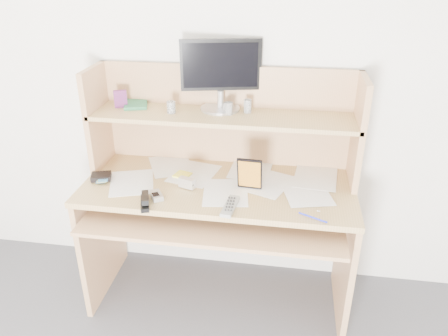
# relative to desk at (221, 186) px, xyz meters

# --- Properties ---
(back_wall) EXTENTS (3.60, 0.04, 2.50)m
(back_wall) POSITION_rel_desk_xyz_m (0.00, 0.24, 0.56)
(back_wall) COLOR white
(back_wall) RESTS_ON floor
(desk) EXTENTS (1.40, 0.70, 1.30)m
(desk) POSITION_rel_desk_xyz_m (0.00, 0.00, 0.00)
(desk) COLOR tan
(desk) RESTS_ON floor
(paper_clutter) EXTENTS (1.32, 0.54, 0.01)m
(paper_clutter) POSITION_rel_desk_xyz_m (0.00, -0.08, 0.06)
(paper_clutter) COLOR white
(paper_clutter) RESTS_ON desk
(keyboard) EXTENTS (0.46, 0.21, 0.03)m
(keyboard) POSITION_rel_desk_xyz_m (-0.01, -0.16, -0.03)
(keyboard) COLOR black
(keyboard) RESTS_ON desk
(tv_remote) EXTENTS (0.07, 0.19, 0.02)m
(tv_remote) POSITION_rel_desk_xyz_m (0.09, -0.31, 0.07)
(tv_remote) COLOR gray
(tv_remote) RESTS_ON paper_clutter
(flip_phone) EXTENTS (0.09, 0.11, 0.02)m
(flip_phone) POSITION_rel_desk_xyz_m (-0.28, -0.26, 0.07)
(flip_phone) COLOR #B1B1B3
(flip_phone) RESTS_ON paper_clutter
(stapler) EXTENTS (0.08, 0.15, 0.04)m
(stapler) POSITION_rel_desk_xyz_m (-0.31, -0.34, 0.08)
(stapler) COLOR black
(stapler) RESTS_ON paper_clutter
(wallet) EXTENTS (0.12, 0.11, 0.03)m
(wallet) POSITION_rel_desk_xyz_m (-0.62, -0.12, 0.07)
(wallet) COLOR black
(wallet) RESTS_ON paper_clutter
(sticky_note_pad) EXTENTS (0.10, 0.10, 0.01)m
(sticky_note_pad) POSITION_rel_desk_xyz_m (-0.21, -0.02, 0.06)
(sticky_note_pad) COLOR #FCFF43
(sticky_note_pad) RESTS_ON desk
(digital_camera) EXTENTS (0.09, 0.06, 0.05)m
(digital_camera) POSITION_rel_desk_xyz_m (-0.15, -0.15, 0.09)
(digital_camera) COLOR silver
(digital_camera) RESTS_ON paper_clutter
(game_case) EXTENTS (0.12, 0.02, 0.17)m
(game_case) POSITION_rel_desk_xyz_m (0.16, -0.12, 0.15)
(game_case) COLOR black
(game_case) RESTS_ON paper_clutter
(blue_pen) EXTENTS (0.13, 0.07, 0.01)m
(blue_pen) POSITION_rel_desk_xyz_m (0.47, -0.34, 0.07)
(blue_pen) COLOR #1922C1
(blue_pen) RESTS_ON paper_clutter
(card_box) EXTENTS (0.07, 0.04, 0.09)m
(card_box) POSITION_rel_desk_xyz_m (-0.56, 0.09, 0.43)
(card_box) COLOR maroon
(card_box) RESTS_ON desk
(shelf_book) EXTENTS (0.16, 0.19, 0.02)m
(shelf_book) POSITION_rel_desk_xyz_m (-0.49, 0.14, 0.39)
(shelf_book) COLOR #327F40
(shelf_book) RESTS_ON desk
(chip_stack_a) EXTENTS (0.05, 0.05, 0.06)m
(chip_stack_a) POSITION_rel_desk_xyz_m (-0.27, 0.05, 0.42)
(chip_stack_a) COLOR black
(chip_stack_a) RESTS_ON desk
(chip_stack_b) EXTENTS (0.05, 0.05, 0.06)m
(chip_stack_b) POSITION_rel_desk_xyz_m (0.03, 0.07, 0.42)
(chip_stack_b) COLOR silver
(chip_stack_b) RESTS_ON desk
(chip_stack_c) EXTENTS (0.04, 0.04, 0.05)m
(chip_stack_c) POSITION_rel_desk_xyz_m (0.02, 0.10, 0.41)
(chip_stack_c) COLOR black
(chip_stack_c) RESTS_ON desk
(chip_stack_d) EXTENTS (0.04, 0.04, 0.07)m
(chip_stack_d) POSITION_rel_desk_xyz_m (0.12, 0.12, 0.42)
(chip_stack_d) COLOR white
(chip_stack_d) RESTS_ON desk
(monitor) EXTENTS (0.41, 0.21, 0.36)m
(monitor) POSITION_rel_desk_xyz_m (-0.02, 0.16, 0.58)
(monitor) COLOR silver
(monitor) RESTS_ON desk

